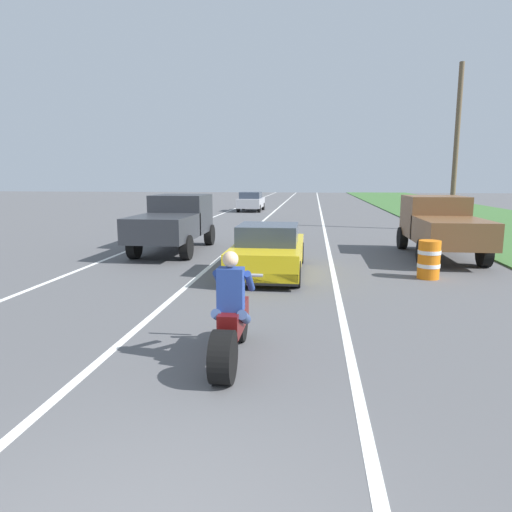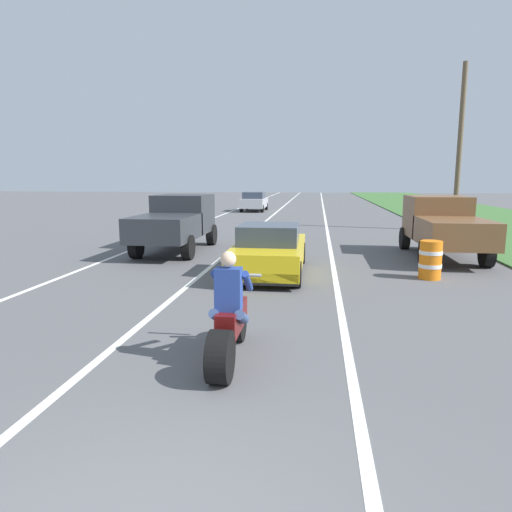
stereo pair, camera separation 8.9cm
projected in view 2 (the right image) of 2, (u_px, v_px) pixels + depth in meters
The scene contains 10 objects.
lane_stripe_left_solid at pixel (183, 230), 23.18m from camera, with size 0.14×120.00×0.01m, color white.
lane_stripe_right_solid at pixel (327, 232), 22.24m from camera, with size 0.14×120.00×0.01m, color white.
lane_stripe_centre_dashed at pixel (254, 231), 22.71m from camera, with size 0.14×120.00×0.01m, color white.
motorcycle_with_rider at pixel (229, 324), 6.41m from camera, with size 0.70×2.21×1.62m.
sports_car_yellow at pixel (270, 251), 12.54m from camera, with size 1.84×4.30×1.37m.
pickup_truck_left_lane_dark_grey at pixel (176, 220), 16.29m from camera, with size 2.02×4.80×1.98m.
pickup_truck_right_shoulder_brown at pixel (443, 224), 15.02m from camera, with size 2.02×4.80×1.98m.
utility_pole_roadside at pixel (460, 148), 22.20m from camera, with size 0.24×0.24×7.99m, color brown.
construction_barrel_nearest at pixel (430, 260), 11.91m from camera, with size 0.58×0.58×1.00m.
distant_car_far_ahead at pixel (254, 201), 36.09m from camera, with size 1.80×4.00×1.50m.
Camera 2 is at (1.30, -2.38, 2.61)m, focal length 32.26 mm.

